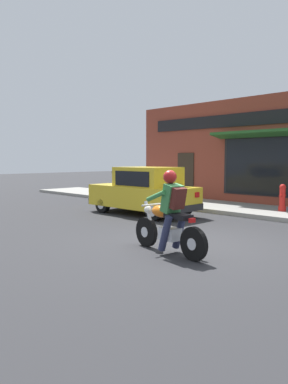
{
  "coord_description": "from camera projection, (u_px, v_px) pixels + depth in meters",
  "views": [
    {
      "loc": [
        -6.26,
        -4.86,
        1.83
      ],
      "look_at": [
        0.72,
        2.25,
        0.95
      ],
      "focal_mm": 35.0,
      "sensor_mm": 36.0,
      "label": 1
    }
  ],
  "objects": [
    {
      "name": "car_hatchback",
      "position": [
        144.0,
        191.0,
        12.34
      ],
      "size": [
        1.69,
        3.8,
        1.57
      ],
      "color": "black",
      "rests_on": "ground"
    },
    {
      "name": "motorcycle_with_rider",
      "position": [
        169.0,
        219.0,
        7.22
      ],
      "size": [
        0.63,
        2.02,
        1.62
      ],
      "color": "black",
      "rests_on": "ground"
    },
    {
      "name": "storefront_building",
      "position": [
        253.0,
        152.0,
        14.44
      ],
      "size": [
        1.25,
        11.15,
        4.2
      ],
      "color": "brown",
      "rests_on": "ground"
    },
    {
      "name": "ground_plane",
      "position": [
        194.0,
        245.0,
        7.98
      ],
      "size": [
        80.0,
        80.0,
        0.0
      ],
      "primitive_type": "plane",
      "color": "#2B2B2D"
    },
    {
      "name": "fire_hydrant",
      "position": [
        282.0,
        198.0,
        12.14
      ],
      "size": [
        0.36,
        0.24,
        0.88
      ],
      "color": "red",
      "rests_on": "sidewalk_curb"
    },
    {
      "name": "sidewalk_curb",
      "position": [
        220.0,
        207.0,
        13.86
      ],
      "size": [
        2.6,
        22.0,
        0.14
      ],
      "primitive_type": "cube",
      "color": "gray",
      "rests_on": "ground"
    }
  ]
}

